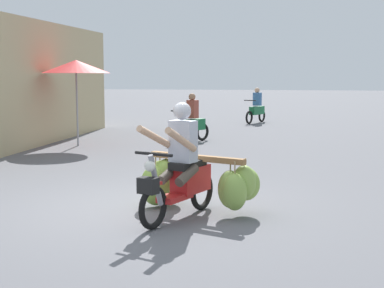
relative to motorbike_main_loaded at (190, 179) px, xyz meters
name	(u,v)px	position (x,y,z in m)	size (l,w,h in m)	color
ground_plane	(139,209)	(-0.77, 0.08, -0.48)	(120.00, 120.00, 0.00)	slate
motorbike_main_loaded	(190,179)	(0.00, 0.00, 0.00)	(1.89, 2.03, 1.58)	black
motorbike_distant_ahead_left	(257,109)	(0.03, 14.70, 0.08)	(0.79, 1.52, 1.40)	black
motorbike_distant_ahead_right	(191,123)	(-1.42, 8.03, 0.08)	(0.96, 1.41, 1.40)	black
market_umbrella_near_shop	(76,67)	(-4.33, 6.72, 1.66)	(1.84, 1.84, 2.32)	#99999E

